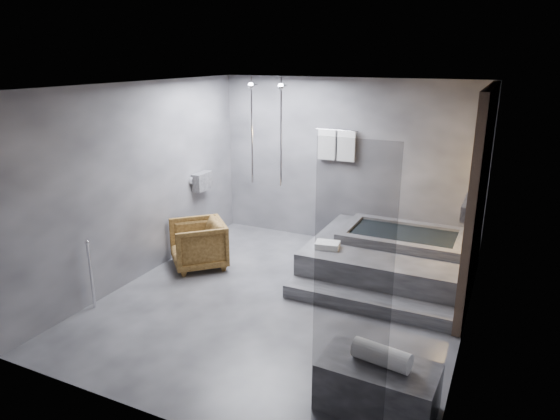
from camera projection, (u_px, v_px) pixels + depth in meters
The scene contains 7 objects.
room at pixel (321, 174), 6.18m from camera, with size 5.00×5.04×2.82m.
tub_deck at pixel (389, 259), 7.40m from camera, with size 2.20×2.00×0.50m, color #353437.
tub_step at pixel (366, 302), 6.43m from camera, with size 2.20×0.36×0.18m, color #353437.
concrete_bench at pixel (377, 387), 4.56m from camera, with size 1.05×0.58×0.47m, color #333235.
driftwood_chair at pixel (198, 244), 7.65m from camera, with size 0.78×0.80×0.73m, color #402910.
rolled_towel at pixel (381, 355), 4.47m from camera, with size 0.19×0.19×0.53m, color white.
deck_towel at pixel (327, 245), 7.12m from camera, with size 0.34×0.25×0.09m, color white.
Camera 1 is at (2.52, -5.43, 3.14)m, focal length 32.00 mm.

